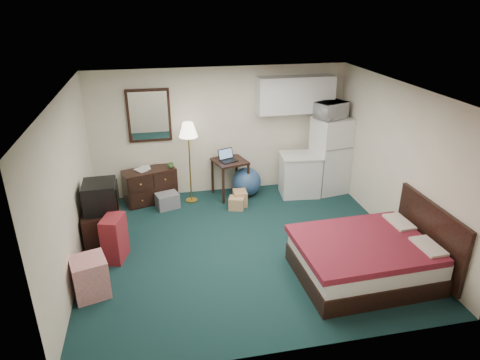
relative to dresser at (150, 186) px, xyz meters
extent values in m
cube|color=black|center=(1.44, -1.98, -0.33)|extent=(5.00, 4.50, 0.01)
cube|color=beige|center=(1.44, -1.98, 2.17)|extent=(5.00, 4.50, 0.01)
cube|color=beige|center=(1.44, 0.27, 0.92)|extent=(5.00, 0.01, 2.50)
cube|color=beige|center=(1.44, -4.23, 0.92)|extent=(5.00, 0.01, 2.50)
cube|color=beige|center=(-1.06, -1.98, 0.92)|extent=(0.01, 4.50, 2.50)
cube|color=beige|center=(3.94, -1.98, 0.92)|extent=(0.01, 4.50, 2.50)
sphere|color=navy|center=(1.89, -0.09, -0.04)|extent=(0.63, 0.63, 0.58)
imported|color=silver|center=(3.49, -0.26, 1.40)|extent=(0.66, 0.53, 0.39)
imported|color=tan|center=(-0.22, -0.07, 0.46)|extent=(0.16, 0.12, 0.25)
imported|color=tan|center=(-0.15, 0.07, 0.45)|extent=(0.18, 0.04, 0.24)
imported|color=#487936|center=(0.42, 0.02, 0.39)|extent=(0.13, 0.11, 0.12)
camera|label=1|loc=(0.18, -7.72, 3.39)|focal=32.00mm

